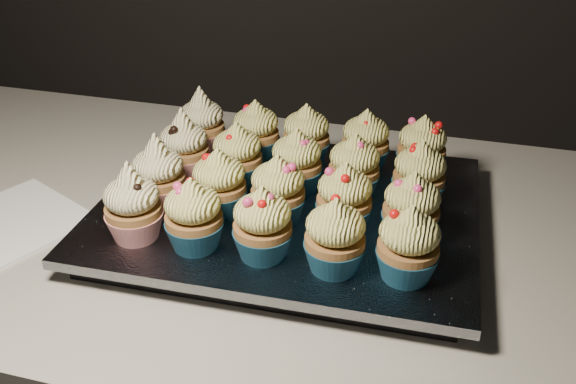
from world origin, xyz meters
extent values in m
cube|color=beige|center=(0.00, 1.70, 0.88)|extent=(2.44, 0.64, 0.04)
cube|color=white|center=(-0.11, 1.59, 0.90)|extent=(0.21, 0.21, 0.00)
cube|color=black|center=(0.22, 1.68, 0.91)|extent=(0.42, 0.33, 0.02)
cube|color=silver|center=(0.22, 1.68, 0.93)|extent=(0.46, 0.36, 0.01)
cone|color=red|center=(0.08, 1.57, 0.95)|extent=(0.06, 0.06, 0.03)
ellipsoid|color=#FDF3B1|center=(0.08, 1.57, 0.99)|extent=(0.06, 0.06, 0.04)
cone|color=#FDF3B1|center=(0.08, 1.57, 1.02)|extent=(0.03, 0.03, 0.03)
cone|color=navy|center=(0.15, 1.57, 0.95)|extent=(0.06, 0.06, 0.03)
ellipsoid|color=#FEF680|center=(0.15, 1.57, 0.99)|extent=(0.06, 0.06, 0.04)
cone|color=#FEF680|center=(0.15, 1.57, 1.01)|extent=(0.03, 0.03, 0.02)
cone|color=navy|center=(0.22, 1.57, 0.95)|extent=(0.06, 0.06, 0.03)
ellipsoid|color=#FEF680|center=(0.22, 1.57, 0.99)|extent=(0.06, 0.06, 0.04)
cone|color=#FEF680|center=(0.22, 1.57, 1.01)|extent=(0.03, 0.03, 0.02)
cone|color=navy|center=(0.30, 1.57, 0.95)|extent=(0.06, 0.06, 0.03)
ellipsoid|color=#FEF680|center=(0.30, 1.57, 0.99)|extent=(0.06, 0.06, 0.04)
cone|color=#FEF680|center=(0.30, 1.57, 1.01)|extent=(0.03, 0.03, 0.02)
cone|color=navy|center=(0.37, 1.58, 0.95)|extent=(0.06, 0.06, 0.03)
ellipsoid|color=#FEF680|center=(0.37, 1.58, 0.99)|extent=(0.06, 0.06, 0.04)
cone|color=#FEF680|center=(0.37, 1.58, 1.01)|extent=(0.03, 0.03, 0.02)
cone|color=red|center=(0.08, 1.64, 0.95)|extent=(0.06, 0.06, 0.03)
ellipsoid|color=#FDF3B1|center=(0.08, 1.64, 0.99)|extent=(0.06, 0.06, 0.04)
cone|color=#FDF3B1|center=(0.08, 1.64, 1.02)|extent=(0.03, 0.03, 0.03)
cone|color=navy|center=(0.15, 1.64, 0.95)|extent=(0.06, 0.06, 0.03)
ellipsoid|color=#FEF680|center=(0.15, 1.64, 0.99)|extent=(0.06, 0.06, 0.04)
cone|color=#FEF680|center=(0.15, 1.64, 1.01)|extent=(0.03, 0.03, 0.02)
cone|color=navy|center=(0.22, 1.64, 0.95)|extent=(0.06, 0.06, 0.03)
ellipsoid|color=#FEF680|center=(0.22, 1.64, 0.99)|extent=(0.06, 0.06, 0.04)
cone|color=#FEF680|center=(0.22, 1.64, 1.01)|extent=(0.03, 0.03, 0.02)
cone|color=navy|center=(0.30, 1.65, 0.95)|extent=(0.06, 0.06, 0.03)
ellipsoid|color=#FEF680|center=(0.30, 1.65, 0.99)|extent=(0.06, 0.06, 0.04)
cone|color=#FEF680|center=(0.30, 1.65, 1.01)|extent=(0.03, 0.03, 0.02)
cone|color=navy|center=(0.37, 1.65, 0.95)|extent=(0.06, 0.06, 0.03)
ellipsoid|color=#FEF680|center=(0.37, 1.65, 0.99)|extent=(0.06, 0.06, 0.04)
cone|color=#FEF680|center=(0.37, 1.65, 1.01)|extent=(0.03, 0.03, 0.02)
cone|color=red|center=(0.08, 1.72, 0.95)|extent=(0.06, 0.06, 0.03)
ellipsoid|color=#FDF3B1|center=(0.08, 1.72, 0.99)|extent=(0.06, 0.06, 0.04)
cone|color=#FDF3B1|center=(0.08, 1.72, 1.02)|extent=(0.03, 0.03, 0.03)
cone|color=navy|center=(0.15, 1.71, 0.95)|extent=(0.06, 0.06, 0.03)
ellipsoid|color=#FEF680|center=(0.15, 1.71, 0.99)|extent=(0.06, 0.06, 0.04)
cone|color=#FEF680|center=(0.15, 1.71, 1.01)|extent=(0.03, 0.03, 0.02)
cone|color=navy|center=(0.22, 1.72, 0.95)|extent=(0.06, 0.06, 0.03)
ellipsoid|color=#FEF680|center=(0.22, 1.72, 0.99)|extent=(0.06, 0.06, 0.04)
cone|color=#FEF680|center=(0.22, 1.72, 1.01)|extent=(0.03, 0.03, 0.02)
cone|color=navy|center=(0.29, 1.72, 0.95)|extent=(0.06, 0.06, 0.03)
ellipsoid|color=#FEF680|center=(0.29, 1.72, 0.99)|extent=(0.06, 0.06, 0.04)
cone|color=#FEF680|center=(0.29, 1.72, 1.01)|extent=(0.03, 0.03, 0.02)
cone|color=navy|center=(0.37, 1.72, 0.95)|extent=(0.06, 0.06, 0.03)
ellipsoid|color=#FEF680|center=(0.37, 1.72, 0.99)|extent=(0.06, 0.06, 0.04)
cone|color=#FEF680|center=(0.37, 1.72, 1.01)|extent=(0.03, 0.03, 0.02)
cone|color=red|center=(0.07, 1.79, 0.95)|extent=(0.06, 0.06, 0.03)
ellipsoid|color=#FDF3B1|center=(0.07, 1.79, 0.99)|extent=(0.06, 0.06, 0.04)
cone|color=#FDF3B1|center=(0.07, 1.79, 1.02)|extent=(0.03, 0.03, 0.03)
cone|color=navy|center=(0.15, 1.79, 0.95)|extent=(0.06, 0.06, 0.03)
ellipsoid|color=#FEF680|center=(0.15, 1.79, 0.99)|extent=(0.06, 0.06, 0.04)
cone|color=#FEF680|center=(0.15, 1.79, 1.01)|extent=(0.03, 0.03, 0.02)
cone|color=navy|center=(0.22, 1.79, 0.95)|extent=(0.06, 0.06, 0.03)
ellipsoid|color=#FEF680|center=(0.22, 1.79, 0.99)|extent=(0.06, 0.06, 0.04)
cone|color=#FEF680|center=(0.22, 1.79, 1.01)|extent=(0.03, 0.03, 0.02)
cone|color=navy|center=(0.29, 1.80, 0.95)|extent=(0.06, 0.06, 0.03)
ellipsoid|color=#FEF680|center=(0.29, 1.80, 0.99)|extent=(0.06, 0.06, 0.04)
cone|color=#FEF680|center=(0.29, 1.80, 1.01)|extent=(0.03, 0.03, 0.02)
cone|color=navy|center=(0.37, 1.80, 0.95)|extent=(0.06, 0.06, 0.03)
ellipsoid|color=#FEF680|center=(0.37, 1.80, 0.99)|extent=(0.06, 0.06, 0.04)
cone|color=#FEF680|center=(0.37, 1.80, 1.01)|extent=(0.03, 0.03, 0.02)
camera|label=1|loc=(0.40, 1.05, 1.33)|focal=40.00mm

